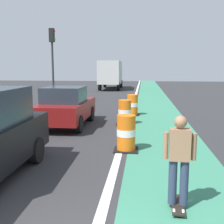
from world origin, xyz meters
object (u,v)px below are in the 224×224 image
traffic_barrel_mid (125,112)px  skateboarder_on_lane (179,159)px  parked_sedan_second (66,107)px  delivery_truck_down_block (111,73)px  traffic_light_corner (52,53)px  traffic_barrel_front (126,133)px  traffic_barrel_back (133,105)px

traffic_barrel_mid → skateboarder_on_lane: bearing=-79.1°
skateboarder_on_lane → parked_sedan_second: (-3.95, 6.88, -0.08)m
traffic_barrel_mid → delivery_truck_down_block: size_ratio=0.14×
traffic_barrel_mid → delivery_truck_down_block: delivery_truck_down_block is taller
traffic_barrel_mid → parked_sedan_second: bearing=-165.7°
delivery_truck_down_block → parked_sedan_second: bearing=-88.7°
parked_sedan_second → traffic_light_corner: (-2.88, 7.30, 2.67)m
delivery_truck_down_block → traffic_barrel_front: bearing=-82.4°
traffic_light_corner → delivery_truck_down_block: bearing=80.3°
skateboarder_on_lane → traffic_barrel_back: skateboarder_on_lane is taller
traffic_barrel_mid → traffic_barrel_front: bearing=-85.6°
traffic_barrel_mid → traffic_light_corner: traffic_light_corner is taller
delivery_truck_down_block → traffic_barrel_mid: bearing=-81.8°
parked_sedan_second → traffic_barrel_front: size_ratio=3.76×
traffic_barrel_back → delivery_truck_down_block: 18.50m
traffic_barrel_mid → traffic_light_corner: size_ratio=0.21×
traffic_barrel_back → traffic_light_corner: 7.59m
skateboarder_on_lane → traffic_barrel_mid: size_ratio=1.55×
parked_sedan_second → traffic_light_corner: bearing=111.5°
skateboarder_on_lane → delivery_truck_down_block: delivery_truck_down_block is taller
parked_sedan_second → traffic_barrel_mid: size_ratio=3.76×
traffic_barrel_back → delivery_truck_down_block: bearing=100.0°
traffic_barrel_front → skateboarder_on_lane: bearing=-71.9°
skateboarder_on_lane → traffic_barrel_mid: skateboarder_on_lane is taller
traffic_barrel_mid → delivery_truck_down_block: (-2.97, 20.70, 1.31)m
skateboarder_on_lane → traffic_light_corner: (-6.82, 14.19, 2.59)m
traffic_barrel_front → traffic_barrel_back: 6.55m
traffic_barrel_front → traffic_barrel_back: same height
traffic_barrel_front → delivery_truck_down_block: bearing=97.6°
traffic_barrel_front → delivery_truck_down_block: 24.98m
skateboarder_on_lane → traffic_barrel_front: bearing=108.1°
traffic_barrel_back → traffic_barrel_front: bearing=-89.5°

